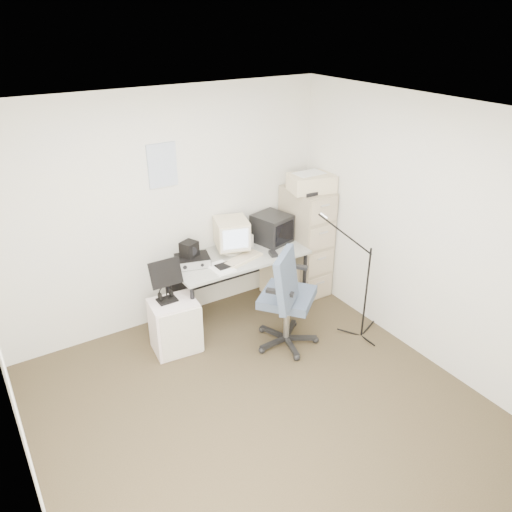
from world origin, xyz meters
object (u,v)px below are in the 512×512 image
office_chair (287,295)px  side_cart (175,326)px  filing_cabinet (306,241)px  desk (238,284)px

office_chair → side_cart: size_ratio=2.06×
filing_cabinet → side_cart: bearing=-171.1°
office_chair → side_cart: 1.17m
office_chair → side_cart: (-1.01, 0.52, -0.30)m
filing_cabinet → desk: 0.99m
filing_cabinet → office_chair: 1.16m
filing_cabinet → side_cart: filing_cabinet is taller
desk → office_chair: bearing=-81.4°
desk → side_cart: (-0.89, -0.26, -0.09)m
desk → office_chair: size_ratio=1.30×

